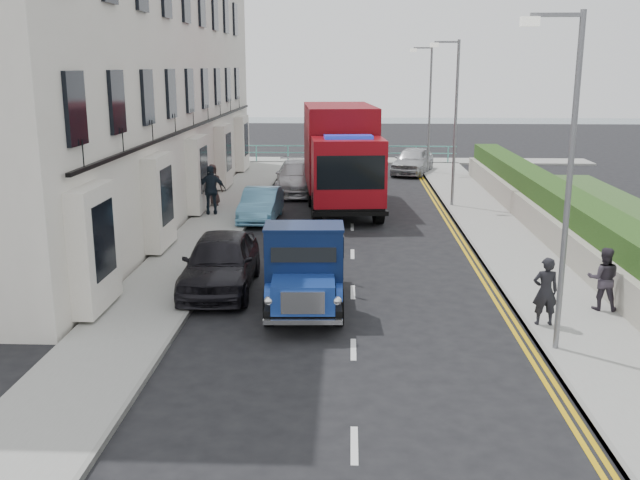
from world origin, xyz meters
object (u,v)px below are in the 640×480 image
Objects in this scene: red_lorry at (341,154)px; pedestrian_east_near at (545,291)px; lamp_mid at (453,114)px; lamp_near at (564,166)px; lamp_far at (428,102)px; parked_car_front at (220,262)px; bedford_lorry at (304,274)px.

pedestrian_east_near is at bearing -76.87° from red_lorry.
pedestrian_east_near is (0.22, -14.58, -3.07)m from lamp_mid.
lamp_near is at bearing -79.18° from red_lorry.
lamp_far is 23.45m from parked_car_front.
parked_car_front is at bearing -20.53° from pedestrian_east_near.
parked_car_front is at bearing 152.15° from lamp_near.
lamp_near reaches higher than pedestrian_east_near.
red_lorry is at bearing -178.01° from lamp_mid.
parked_car_front is 2.85× the size of pedestrian_east_near.
red_lorry is at bearing 84.48° from bedford_lorry.
red_lorry is at bearing -73.14° from pedestrian_east_near.
bedford_lorry is (-5.38, 2.24, -2.97)m from lamp_near.
bedford_lorry reaches higher than pedestrian_east_near.
lamp_far is at bearing 90.00° from lamp_mid.
lamp_near is 16.60m from red_lorry.
lamp_mid is at bearing -91.05° from pedestrian_east_near.
lamp_mid is 14.57m from parked_car_front.
pedestrian_east_near is at bearing -89.13° from lamp_mid.
lamp_near and lamp_mid have the same top height.
lamp_far is (0.00, 10.00, 0.00)m from lamp_mid.
pedestrian_east_near is (0.22, 1.42, -3.07)m from lamp_near.
lamp_far is at bearing 69.32° from parked_car_front.
pedestrian_east_near is (8.00, -2.69, 0.14)m from parked_car_front.
bedford_lorry is 3.05m from parked_car_front.
lamp_far is 24.78m from pedestrian_east_near.
lamp_far is 1.45× the size of bedford_lorry.
lamp_mid and lamp_far have the same top height.
pedestrian_east_near is (5.60, -0.83, -0.11)m from bedford_lorry.
lamp_far is at bearing 74.66° from bedford_lorry.
lamp_mid is 0.83× the size of red_lorry.
lamp_mid is 1.00× the size of lamp_far.
lamp_far is 1.52× the size of parked_car_front.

